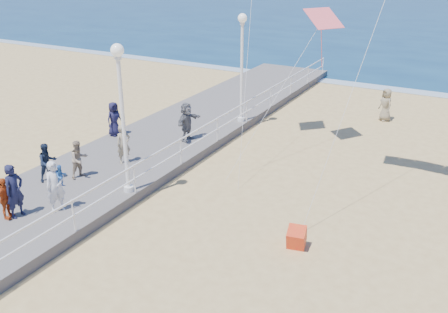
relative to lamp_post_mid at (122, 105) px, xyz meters
The scene contains 18 objects.
ground 6.48m from the lamp_post_mid, ahead, with size 160.00×160.00×0.00m, color tan.
surf_line 21.50m from the lamp_post_mid, 75.37° to the left, with size 160.00×1.20×0.04m, color silver.
boardwalk 4.07m from the lamp_post_mid, behind, with size 5.00×44.00×0.40m, color slate.
railing 2.43m from the lamp_post_mid, ahead, with size 0.05×42.00×0.55m.
lamp_post_mid is the anchor object (origin of this frame).
lamp_post_far 9.00m from the lamp_post_mid, 90.00° to the left, with size 0.44×0.44×5.32m.
woman_holding_toddler 3.48m from the lamp_post_mid, 117.12° to the right, with size 0.65×0.43×1.78m, color silver.
toddler_held 3.09m from the lamp_post_mid, 115.52° to the right, with size 0.38×0.30×0.78m, color #3472C3.
spectator_0 4.44m from the lamp_post_mid, 122.58° to the right, with size 0.67×0.44×1.83m, color #171933.
spectator_1 3.46m from the lamp_post_mid, behind, with size 0.72×0.56×1.49m, color gray.
spectator_3 4.82m from the lamp_post_mid, 122.82° to the right, with size 0.83×0.35×1.42m, color #B94517.
spectator_4 6.53m from the lamp_post_mid, 134.58° to the left, with size 0.79×0.51×1.61m, color #1A1835.
spectator_5 5.98m from the lamp_post_mid, 99.89° to the left, with size 1.64×0.52×1.77m, color #5B5C60.
spectator_6 3.63m from the lamp_post_mid, 132.04° to the left, with size 0.59×0.39×1.61m, color gray.
spectator_7 4.15m from the lamp_post_mid, 167.62° to the right, with size 0.72×0.56×1.48m, color #192438.
beach_walker_c 15.39m from the lamp_post_mid, 66.06° to the left, with size 0.85×0.56×1.75m, color gray.
box_kite 7.29m from the lamp_post_mid, ahead, with size 0.55×0.55×0.60m, color red.
kite_diamond_pink 9.70m from the lamp_post_mid, 64.40° to the left, with size 1.38×1.38×0.02m, color #FF5D66.
Camera 1 is at (5.47, -12.54, 8.59)m, focal length 40.00 mm.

